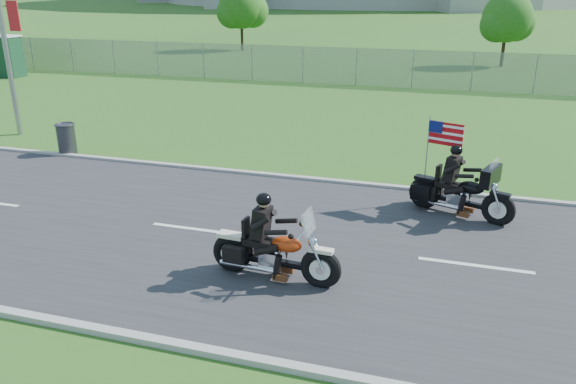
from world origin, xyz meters
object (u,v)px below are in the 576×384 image
(motorcycle_follow, at_px, (460,193))
(trash_can, at_px, (67,140))
(porta_toilet_a, at_px, (10,57))
(motorcycle_lead, at_px, (273,253))

(motorcycle_follow, height_order, trash_can, motorcycle_follow)
(porta_toilet_a, height_order, motorcycle_follow, porta_toilet_a)
(porta_toilet_a, xyz_separation_m, motorcycle_follow, (25.63, -14.41, -0.55))
(motorcycle_lead, bearing_deg, porta_toilet_a, 143.87)
(porta_toilet_a, height_order, motorcycle_lead, porta_toilet_a)
(porta_toilet_a, distance_m, trash_can, 18.45)
(motorcycle_lead, height_order, motorcycle_follow, motorcycle_follow)
(motorcycle_lead, xyz_separation_m, trash_can, (-8.96, 5.88, -0.05))
(motorcycle_follow, xyz_separation_m, trash_can, (-12.26, 1.71, -0.10))
(porta_toilet_a, xyz_separation_m, motorcycle_lead, (22.32, -18.58, -0.60))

